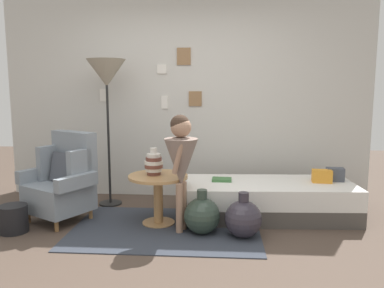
{
  "coord_description": "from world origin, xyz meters",
  "views": [
    {
      "loc": [
        0.44,
        -3.14,
        1.45
      ],
      "look_at": [
        0.15,
        0.95,
        0.85
      ],
      "focal_mm": 35.81,
      "sensor_mm": 36.0,
      "label": 1
    }
  ],
  "objects_px": {
    "floor_lamp": "(107,77)",
    "magazine_basket": "(14,219)",
    "side_table": "(158,188)",
    "demijohn_far": "(243,219)",
    "armchair": "(64,181)",
    "vase_striped": "(154,164)",
    "daybed": "(268,199)",
    "person_child": "(181,157)",
    "demijohn_near": "(202,215)",
    "book_on_daybed": "(222,180)"
  },
  "relations": [
    {
      "from": "side_table",
      "to": "person_child",
      "type": "relative_size",
      "value": 0.53
    },
    {
      "from": "book_on_daybed",
      "to": "vase_striped",
      "type": "bearing_deg",
      "value": -155.39
    },
    {
      "from": "book_on_daybed",
      "to": "demijohn_far",
      "type": "bearing_deg",
      "value": -72.66
    },
    {
      "from": "person_child",
      "to": "magazine_basket",
      "type": "bearing_deg",
      "value": -175.31
    },
    {
      "from": "daybed",
      "to": "book_on_daybed",
      "type": "xyz_separation_m",
      "value": [
        -0.52,
        0.03,
        0.22
      ]
    },
    {
      "from": "floor_lamp",
      "to": "demijohn_far",
      "type": "bearing_deg",
      "value": -31.23
    },
    {
      "from": "vase_striped",
      "to": "demijohn_near",
      "type": "height_order",
      "value": "vase_striped"
    },
    {
      "from": "vase_striped",
      "to": "magazine_basket",
      "type": "xyz_separation_m",
      "value": [
        -1.38,
        -0.36,
        -0.52
      ]
    },
    {
      "from": "floor_lamp",
      "to": "person_child",
      "type": "relative_size",
      "value": 1.5
    },
    {
      "from": "vase_striped",
      "to": "demijohn_near",
      "type": "xyz_separation_m",
      "value": [
        0.53,
        -0.26,
        -0.47
      ]
    },
    {
      "from": "vase_striped",
      "to": "daybed",
      "type": "bearing_deg",
      "value": 13.56
    },
    {
      "from": "armchair",
      "to": "demijohn_far",
      "type": "xyz_separation_m",
      "value": [
        1.95,
        -0.39,
        -0.25
      ]
    },
    {
      "from": "side_table",
      "to": "demijohn_far",
      "type": "xyz_separation_m",
      "value": [
        0.89,
        -0.31,
        -0.2
      ]
    },
    {
      "from": "side_table",
      "to": "demijohn_far",
      "type": "distance_m",
      "value": 0.96
    },
    {
      "from": "daybed",
      "to": "vase_striped",
      "type": "xyz_separation_m",
      "value": [
        -1.25,
        -0.3,
        0.46
      ]
    },
    {
      "from": "side_table",
      "to": "book_on_daybed",
      "type": "distance_m",
      "value": 0.76
    },
    {
      "from": "daybed",
      "to": "floor_lamp",
      "type": "height_order",
      "value": "floor_lamp"
    },
    {
      "from": "magazine_basket",
      "to": "person_child",
      "type": "bearing_deg",
      "value": 4.69
    },
    {
      "from": "book_on_daybed",
      "to": "demijohn_far",
      "type": "distance_m",
      "value": 0.73
    },
    {
      "from": "book_on_daybed",
      "to": "demijohn_far",
      "type": "xyz_separation_m",
      "value": [
        0.21,
        -0.66,
        -0.23
      ]
    },
    {
      "from": "magazine_basket",
      "to": "armchair",
      "type": "bearing_deg",
      "value": 49.27
    },
    {
      "from": "daybed",
      "to": "person_child",
      "type": "relative_size",
      "value": 1.62
    },
    {
      "from": "armchair",
      "to": "vase_striped",
      "type": "distance_m",
      "value": 1.04
    },
    {
      "from": "side_table",
      "to": "demijohn_far",
      "type": "relative_size",
      "value": 1.4
    },
    {
      "from": "demijohn_near",
      "to": "magazine_basket",
      "type": "height_order",
      "value": "demijohn_near"
    },
    {
      "from": "armchair",
      "to": "floor_lamp",
      "type": "bearing_deg",
      "value": 59.31
    },
    {
      "from": "vase_striped",
      "to": "floor_lamp",
      "type": "height_order",
      "value": "floor_lamp"
    },
    {
      "from": "demijohn_far",
      "to": "floor_lamp",
      "type": "bearing_deg",
      "value": 148.77
    },
    {
      "from": "vase_striped",
      "to": "book_on_daybed",
      "type": "bearing_deg",
      "value": 24.61
    },
    {
      "from": "book_on_daybed",
      "to": "demijohn_near",
      "type": "bearing_deg",
      "value": -108.58
    },
    {
      "from": "demijohn_near",
      "to": "vase_striped",
      "type": "bearing_deg",
      "value": 153.57
    },
    {
      "from": "armchair",
      "to": "person_child",
      "type": "height_order",
      "value": "person_child"
    },
    {
      "from": "floor_lamp",
      "to": "book_on_daybed",
      "type": "bearing_deg",
      "value": -12.49
    },
    {
      "from": "armchair",
      "to": "daybed",
      "type": "relative_size",
      "value": 0.5
    },
    {
      "from": "book_on_daybed",
      "to": "demijohn_near",
      "type": "height_order",
      "value": "demijohn_near"
    },
    {
      "from": "armchair",
      "to": "vase_striped",
      "type": "height_order",
      "value": "armchair"
    },
    {
      "from": "daybed",
      "to": "vase_striped",
      "type": "relative_size",
      "value": 6.69
    },
    {
      "from": "side_table",
      "to": "magazine_basket",
      "type": "height_order",
      "value": "side_table"
    },
    {
      "from": "vase_striped",
      "to": "magazine_basket",
      "type": "relative_size",
      "value": 1.03
    },
    {
      "from": "armchair",
      "to": "demijohn_far",
      "type": "height_order",
      "value": "armchair"
    },
    {
      "from": "daybed",
      "to": "person_child",
      "type": "xyz_separation_m",
      "value": [
        -0.93,
        -0.52,
        0.57
      ]
    },
    {
      "from": "floor_lamp",
      "to": "magazine_basket",
      "type": "relative_size",
      "value": 6.41
    },
    {
      "from": "side_table",
      "to": "demijohn_far",
      "type": "height_order",
      "value": "side_table"
    },
    {
      "from": "side_table",
      "to": "floor_lamp",
      "type": "distance_m",
      "value": 1.54
    },
    {
      "from": "side_table",
      "to": "demijohn_far",
      "type": "bearing_deg",
      "value": -19.47
    },
    {
      "from": "armchair",
      "to": "vase_striped",
      "type": "xyz_separation_m",
      "value": [
        1.02,
        -0.06,
        0.22
      ]
    },
    {
      "from": "demijohn_near",
      "to": "demijohn_far",
      "type": "height_order",
      "value": "same"
    },
    {
      "from": "daybed",
      "to": "floor_lamp",
      "type": "distance_m",
      "value": 2.39
    },
    {
      "from": "floor_lamp",
      "to": "magazine_basket",
      "type": "distance_m",
      "value": 1.89
    },
    {
      "from": "demijohn_far",
      "to": "magazine_basket",
      "type": "xyz_separation_m",
      "value": [
        -2.31,
        -0.03,
        -0.05
      ]
    }
  ]
}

